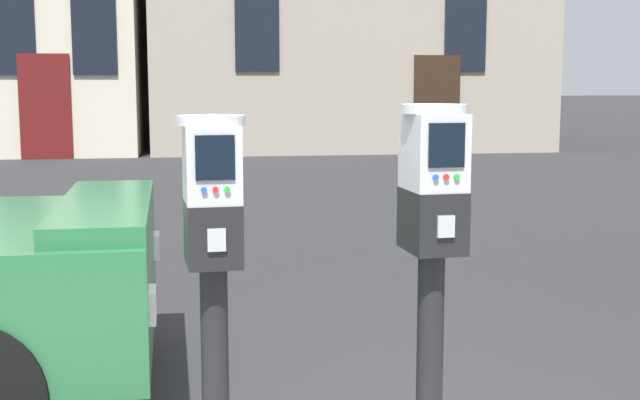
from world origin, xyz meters
name	(u,v)px	position (x,y,z in m)	size (l,w,h in m)	color
parking_meter_near_kerb	(213,245)	(-0.27, -0.24, 1.06)	(0.23, 0.26, 1.33)	black
parking_meter_twin_adjacent	(432,233)	(0.45, -0.24, 1.08)	(0.23, 0.26, 1.36)	black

